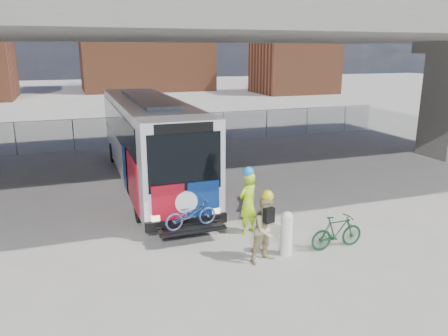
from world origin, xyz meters
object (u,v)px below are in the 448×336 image
bike_parked (337,232)px  bus (149,134)px  cyclist_hivis (248,201)px  bollard (286,232)px  cyclist_tan (267,228)px

bike_parked → bus: bearing=24.0°
cyclist_hivis → bike_parked: bearing=110.7°
bus → bike_parked: bearing=-65.3°
bollard → cyclist_tan: bearing=-165.9°
bus → cyclist_tan: 8.63m
bus → bollard: (2.29, -8.23, -1.43)m
bike_parked → cyclist_tan: bearing=90.4°
bus → bollard: bus is taller
bollard → cyclist_tan: 0.76m
bus → cyclist_hivis: 6.82m
cyclist_hivis → cyclist_tan: 1.95m
cyclist_tan → bus: bearing=87.3°
cyclist_tan → bike_parked: cyclist_tan is taller
cyclist_tan → bike_parked: (2.25, 0.04, -0.45)m
bus → cyclist_hivis: bearing=-74.0°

